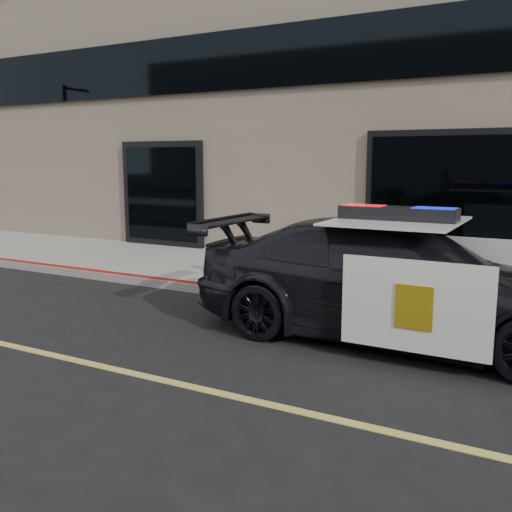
% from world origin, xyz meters
% --- Properties ---
extents(ground, '(120.00, 120.00, 0.00)m').
position_xyz_m(ground, '(0.00, 0.00, 0.00)').
color(ground, black).
rests_on(ground, ground).
extents(sidewalk_n, '(60.00, 3.50, 0.15)m').
position_xyz_m(sidewalk_n, '(0.00, 5.25, 0.07)').
color(sidewalk_n, gray).
rests_on(sidewalk_n, ground).
extents(police_car, '(2.40, 5.26, 1.72)m').
position_xyz_m(police_car, '(-0.93, 2.60, 0.77)').
color(police_car, black).
rests_on(police_car, ground).
extents(fire_hydrant, '(0.33, 0.46, 0.73)m').
position_xyz_m(fire_hydrant, '(-4.56, 4.44, 0.49)').
color(fire_hydrant, white).
rests_on(fire_hydrant, sidewalk_n).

